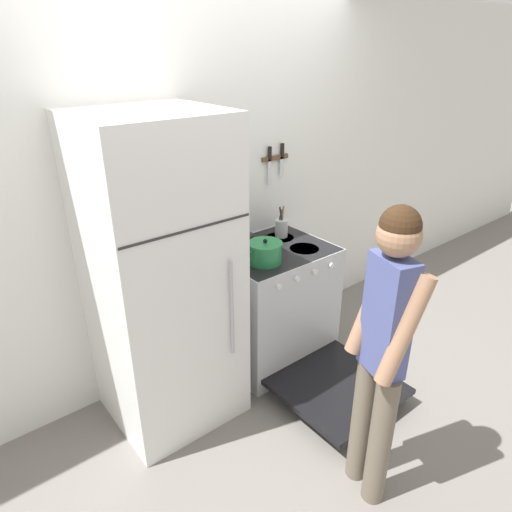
% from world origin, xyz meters
% --- Properties ---
extents(ground_plane, '(14.00, 14.00, 0.00)m').
position_xyz_m(ground_plane, '(0.00, 0.00, 0.00)').
color(ground_plane, slate).
extents(wall_back, '(10.00, 0.06, 2.55)m').
position_xyz_m(wall_back, '(0.00, 0.03, 1.27)').
color(wall_back, silver).
rests_on(wall_back, ground_plane).
extents(refrigerator, '(0.75, 0.72, 1.89)m').
position_xyz_m(refrigerator, '(-0.57, -0.35, 0.94)').
color(refrigerator, white).
rests_on(refrigerator, ground_plane).
extents(stove_range, '(0.79, 1.35, 0.88)m').
position_xyz_m(stove_range, '(0.30, -0.36, 0.44)').
color(stove_range, silver).
rests_on(stove_range, ground_plane).
extents(dutch_oven_pot, '(0.27, 0.23, 0.17)m').
position_xyz_m(dutch_oven_pot, '(0.12, -0.45, 0.96)').
color(dutch_oven_pot, '#237A42').
rests_on(dutch_oven_pot, stove_range).
extents(tea_kettle, '(0.19, 0.15, 0.24)m').
position_xyz_m(tea_kettle, '(0.14, -0.19, 0.96)').
color(tea_kettle, black).
rests_on(tea_kettle, stove_range).
extents(utensil_jar, '(0.09, 0.09, 0.24)m').
position_xyz_m(utensil_jar, '(0.50, -0.19, 0.95)').
color(utensil_jar, '#B7BABF').
rests_on(utensil_jar, stove_range).
extents(person, '(0.32, 0.38, 1.60)m').
position_xyz_m(person, '(-0.06, -1.53, 0.91)').
color(person, '#6B6051').
rests_on(person, ground_plane).
extents(wall_knife_strip, '(0.24, 0.03, 0.29)m').
position_xyz_m(wall_knife_strip, '(0.58, -0.02, 1.43)').
color(wall_knife_strip, brown).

